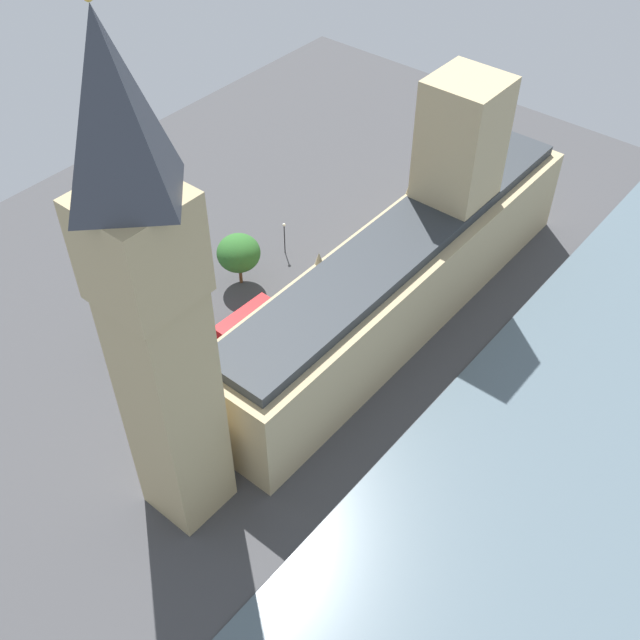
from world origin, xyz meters
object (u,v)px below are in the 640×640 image
object	(u,v)px
street_lamp_by_river_gate	(284,232)
double_decker_bus_under_trees	(244,323)
car_blue_trailing	(326,275)
plane_tree_leading	(128,322)
clock_tower	(152,307)
plane_tree_midblock	(239,253)
pedestrian_opposite_hall	(271,353)
car_black_corner	(384,231)
plane_tree_near_tower	(155,301)
parliament_building	(410,262)

from	to	relation	value
street_lamp_by_river_gate	double_decker_bus_under_trees	bearing A→B (deg)	114.59
car_blue_trailing	plane_tree_leading	world-z (taller)	plane_tree_leading
clock_tower	plane_tree_midblock	size ratio (longest dim) A/B	6.89
car_blue_trailing	pedestrian_opposite_hall	size ratio (longest dim) A/B	2.71
clock_tower	plane_tree_midblock	distance (m)	49.51
street_lamp_by_river_gate	clock_tower	bearing A→B (deg)	117.64
car_black_corner	pedestrian_opposite_hall	xyz separation A→B (m)	(-4.69, 35.00, -0.13)
double_decker_bus_under_trees	plane_tree_leading	world-z (taller)	plane_tree_leading
pedestrian_opposite_hall	street_lamp_by_river_gate	xyz separation A→B (m)	(14.92, -20.01, 3.60)
car_black_corner	plane_tree_near_tower	distance (m)	44.27
car_black_corner	plane_tree_leading	size ratio (longest dim) A/B	0.47
pedestrian_opposite_hall	car_black_corner	bearing A→B (deg)	-18.33
parliament_building	street_lamp_by_river_gate	size ratio (longest dim) A/B	11.99
clock_tower	street_lamp_by_river_gate	distance (m)	57.98
car_blue_trailing	parliament_building	bearing A→B (deg)	-167.44
car_black_corner	double_decker_bus_under_trees	bearing A→B (deg)	-86.10
parliament_building	car_blue_trailing	bearing A→B (deg)	9.12
clock_tower	double_decker_bus_under_trees	xyz separation A→B (m)	(14.61, -25.45, -30.17)
plane_tree_leading	double_decker_bus_under_trees	bearing A→B (deg)	-126.29
car_black_corner	plane_tree_midblock	xyz separation A→B (m)	(10.69, 25.52, 5.27)
parliament_building	plane_tree_leading	distance (m)	42.78
plane_tree_midblock	street_lamp_by_river_gate	bearing A→B (deg)	-92.45
plane_tree_midblock	plane_tree_leading	distance (m)	22.33
car_black_corner	street_lamp_by_river_gate	bearing A→B (deg)	-118.09
car_blue_trailing	plane_tree_near_tower	world-z (taller)	plane_tree_near_tower
car_black_corner	plane_tree_leading	xyz separation A→B (m)	(11.35, 47.83, 5.96)
pedestrian_opposite_hall	plane_tree_leading	xyz separation A→B (m)	(16.04, 12.84, 6.09)
double_decker_bus_under_trees	plane_tree_near_tower	bearing A→B (deg)	39.02
clock_tower	plane_tree_midblock	xyz separation A→B (m)	(23.89, -34.22, -26.64)
car_black_corner	street_lamp_by_river_gate	distance (m)	18.48
street_lamp_by_river_gate	plane_tree_near_tower	bearing A→B (deg)	86.50
plane_tree_leading	clock_tower	bearing A→B (deg)	154.13
clock_tower	car_black_corner	bearing A→B (deg)	-77.54
clock_tower	plane_tree_near_tower	xyz separation A→B (m)	(25.10, -17.49, -26.13)
clock_tower	car_black_corner	distance (m)	69.00
clock_tower	pedestrian_opposite_hall	distance (m)	41.37
plane_tree_leading	street_lamp_by_river_gate	size ratio (longest dim) A/B	1.44
plane_tree_leading	plane_tree_near_tower	bearing A→B (deg)	-84.37
clock_tower	car_blue_trailing	xyz separation A→B (m)	(13.48, -43.86, -31.91)
parliament_building	pedestrian_opposite_hall	size ratio (longest dim) A/B	44.54
clock_tower	plane_tree_leading	bearing A→B (deg)	-25.87
car_black_corner	car_blue_trailing	world-z (taller)	same
plane_tree_near_tower	plane_tree_leading	distance (m)	5.61
plane_tree_leading	car_black_corner	bearing A→B (deg)	-103.35
car_black_corner	parliament_building	bearing A→B (deg)	-37.63
clock_tower	car_blue_trailing	world-z (taller)	clock_tower
plane_tree_midblock	parliament_building	bearing A→B (deg)	-154.27
parliament_building	car_black_corner	distance (m)	21.47
double_decker_bus_under_trees	street_lamp_by_river_gate	distance (m)	21.30
plane_tree_near_tower	plane_tree_midblock	bearing A→B (deg)	-94.16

